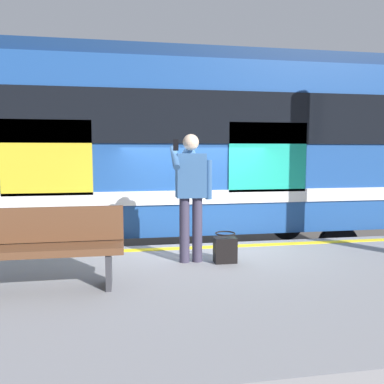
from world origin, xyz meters
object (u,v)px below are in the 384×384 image
passenger (191,187)px  handbag (225,249)px  train_carriage (155,144)px  bench (46,245)px

passenger → handbag: (-0.46, 0.13, -0.86)m
train_carriage → bench: (1.52, 3.68, -1.19)m
handbag → passenger: bearing=-15.5°
passenger → bench: 2.01m
train_carriage → passenger: 2.99m
train_carriage → handbag: train_carriage is taller
train_carriage → passenger: size_ratio=6.06×
passenger → handbag: 0.98m
passenger → bench: passenger is taller
handbag → bench: 2.35m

